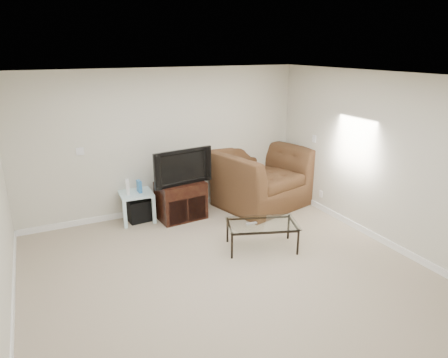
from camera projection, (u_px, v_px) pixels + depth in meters
name	position (u px, v px, depth m)	size (l,w,h in m)	color
floor	(230.00, 277.00, 5.13)	(5.00, 5.00, 0.00)	tan
ceiling	(231.00, 77.00, 4.34)	(5.00, 5.00, 0.00)	white
wall_back	(165.00, 142.00, 6.87)	(5.00, 0.02, 2.50)	silver
wall_right	(384.00, 161.00, 5.77)	(0.02, 5.00, 2.50)	silver
plate_back	(80.00, 151.00, 6.28)	(0.12, 0.02, 0.12)	white
plate_right_switch	(314.00, 139.00, 7.13)	(0.02, 0.09, 0.13)	white
plate_right_outlet	(321.00, 194.00, 7.17)	(0.02, 0.08, 0.12)	white
tv_stand	(181.00, 200.00, 6.82)	(0.77, 0.54, 0.64)	black
dvd_player	(182.00, 189.00, 6.71)	(0.41, 0.29, 0.06)	black
television	(180.00, 166.00, 6.59)	(0.97, 0.19, 0.60)	black
side_table	(137.00, 206.00, 6.74)	(0.53, 0.53, 0.51)	silver
subwoofer	(139.00, 210.00, 6.79)	(0.39, 0.39, 0.39)	black
game_console	(128.00, 187.00, 6.56)	(0.05, 0.17, 0.23)	white
game_case	(139.00, 186.00, 6.63)	(0.05, 0.15, 0.20)	#337FCC
recliner	(260.00, 168.00, 7.34)	(1.61, 1.05, 1.41)	#51311C
coffee_table	(262.00, 236.00, 5.81)	(1.01, 0.57, 0.40)	black
remote	(251.00, 223.00, 5.72)	(0.16, 0.04, 0.02)	#B2B2B7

